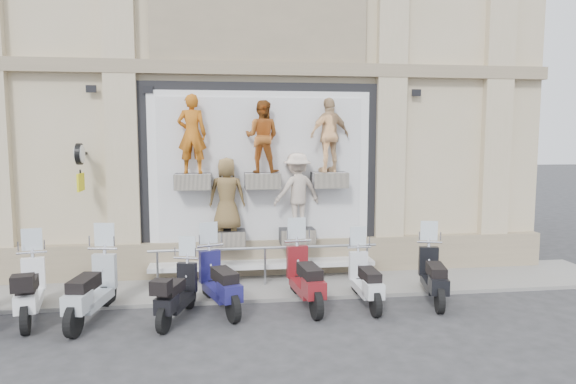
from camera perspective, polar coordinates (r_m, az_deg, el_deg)
name	(u,v)px	position (r m, az deg, el deg)	size (l,w,h in m)	color
ground	(275,320)	(9.60, -1.40, -14.08)	(90.00, 90.00, 0.00)	#2B2B2D
sidewalk	(265,285)	(11.57, -2.59, -10.28)	(16.00, 2.20, 0.08)	gray
building	(249,47)	(16.19, -4.36, 15.75)	(14.00, 8.60, 12.00)	#C7B391
shop_vitrine	(266,177)	(11.78, -2.51, 1.70)	(5.60, 0.96, 4.30)	black
guard_rail	(265,267)	(11.36, -2.56, -8.37)	(5.06, 0.10, 0.93)	#9EA0A5
clock_sign_bracket	(80,161)	(11.78, -22.11, 3.21)	(0.10, 0.80, 1.02)	black
scooter_b	(29,278)	(10.47, -26.82, -8.50)	(0.57, 1.95, 1.58)	white
scooter_c	(91,276)	(9.96, -21.04, -8.67)	(0.60, 2.07, 1.68)	#A0A8AD
scooter_d	(177,281)	(9.62, -12.25, -9.69)	(0.51, 1.77, 1.43)	black
scooter_e	(219,269)	(9.96, -7.63, -8.50)	(0.58, 1.99, 1.62)	#181751
scooter_f	(305,265)	(10.10, 1.94, -8.10)	(0.60, 2.04, 1.66)	maroon
scooter_g	(366,269)	(10.29, 8.65, -8.44)	(0.53, 1.82, 1.47)	silver
scooter_h	(434,264)	(10.80, 15.89, -7.71)	(0.55, 1.90, 1.55)	black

